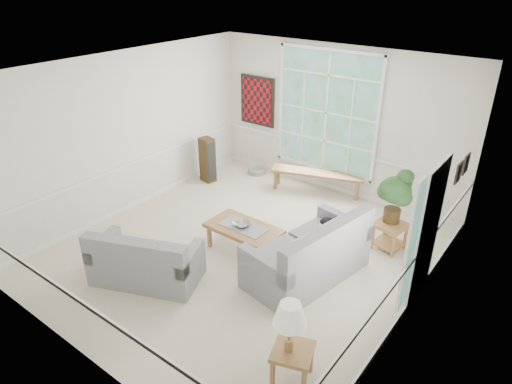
# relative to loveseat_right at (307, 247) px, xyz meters

# --- Properties ---
(floor) EXTENTS (5.50, 6.00, 0.01)m
(floor) POSITION_rel_loveseat_right_xyz_m (-1.19, -0.04, -0.53)
(floor) COLOR beige
(floor) RESTS_ON ground
(ceiling) EXTENTS (5.50, 6.00, 0.02)m
(ceiling) POSITION_rel_loveseat_right_xyz_m (-1.19, -0.04, 2.48)
(ceiling) COLOR white
(ceiling) RESTS_ON ground
(wall_back) EXTENTS (5.50, 0.02, 3.00)m
(wall_back) POSITION_rel_loveseat_right_xyz_m (-1.19, 2.96, 0.98)
(wall_back) COLOR silver
(wall_back) RESTS_ON ground
(wall_front) EXTENTS (5.50, 0.02, 3.00)m
(wall_front) POSITION_rel_loveseat_right_xyz_m (-1.19, -3.04, 0.98)
(wall_front) COLOR silver
(wall_front) RESTS_ON ground
(wall_left) EXTENTS (0.02, 6.00, 3.00)m
(wall_left) POSITION_rel_loveseat_right_xyz_m (-3.94, -0.04, 0.98)
(wall_left) COLOR silver
(wall_left) RESTS_ON ground
(wall_right) EXTENTS (0.02, 6.00, 3.00)m
(wall_right) POSITION_rel_loveseat_right_xyz_m (1.56, -0.04, 0.98)
(wall_right) COLOR silver
(wall_right) RESTS_ON ground
(window_back) EXTENTS (2.30, 0.08, 2.40)m
(window_back) POSITION_rel_loveseat_right_xyz_m (-1.39, 2.92, 1.13)
(window_back) COLOR white
(window_back) RESTS_ON wall_back
(entry_door) EXTENTS (0.08, 0.90, 2.10)m
(entry_door) POSITION_rel_loveseat_right_xyz_m (1.52, 0.56, 0.53)
(entry_door) COLOR white
(entry_door) RESTS_ON floor
(door_sidelight) EXTENTS (0.08, 0.26, 1.90)m
(door_sidelight) POSITION_rel_loveseat_right_xyz_m (1.52, -0.07, 0.63)
(door_sidelight) COLOR white
(door_sidelight) RESTS_ON wall_right
(wall_art) EXTENTS (0.90, 0.06, 1.10)m
(wall_art) POSITION_rel_loveseat_right_xyz_m (-3.14, 2.91, 1.08)
(wall_art) COLOR #580A10
(wall_art) RESTS_ON wall_back
(wall_frame_near) EXTENTS (0.04, 0.26, 0.32)m
(wall_frame_near) POSITION_rel_loveseat_right_xyz_m (1.52, 1.71, 1.03)
(wall_frame_near) COLOR black
(wall_frame_near) RESTS_ON wall_right
(wall_frame_far) EXTENTS (0.04, 0.26, 0.32)m
(wall_frame_far) POSITION_rel_loveseat_right_xyz_m (1.52, 2.11, 1.03)
(wall_frame_far) COLOR black
(wall_frame_far) RESTS_ON wall_right
(loveseat_right) EXTENTS (1.32, 2.07, 1.04)m
(loveseat_right) POSITION_rel_loveseat_right_xyz_m (0.00, 0.00, 0.00)
(loveseat_right) COLOR gray
(loveseat_right) RESTS_ON floor
(loveseat_front) EXTENTS (1.78, 1.36, 0.86)m
(loveseat_front) POSITION_rel_loveseat_right_xyz_m (-1.88, -1.53, -0.09)
(loveseat_front) COLOR gray
(loveseat_front) RESTS_ON floor
(coffee_table) EXTENTS (1.25, 0.70, 0.46)m
(coffee_table) POSITION_rel_loveseat_right_xyz_m (-1.19, -0.05, -0.29)
(coffee_table) COLOR olive
(coffee_table) RESTS_ON floor
(pewter_bowl) EXTENTS (0.37, 0.37, 0.08)m
(pewter_bowl) POSITION_rel_loveseat_right_xyz_m (-1.23, -0.04, -0.01)
(pewter_bowl) COLOR gray
(pewter_bowl) RESTS_ON coffee_table
(window_bench) EXTENTS (1.95, 1.00, 0.45)m
(window_bench) POSITION_rel_loveseat_right_xyz_m (-1.35, 2.61, -0.29)
(window_bench) COLOR olive
(window_bench) RESTS_ON floor
(end_table) EXTENTS (0.55, 0.55, 0.48)m
(end_table) POSITION_rel_loveseat_right_xyz_m (0.72, 1.48, -0.28)
(end_table) COLOR olive
(end_table) RESTS_ON floor
(houseplant) EXTENTS (0.67, 0.67, 0.95)m
(houseplant) POSITION_rel_loveseat_right_xyz_m (0.68, 1.55, 0.44)
(houseplant) COLOR #234820
(houseplant) RESTS_ON end_table
(side_table) EXTENTS (0.57, 0.57, 0.46)m
(side_table) POSITION_rel_loveseat_right_xyz_m (0.91, -1.80, -0.29)
(side_table) COLOR olive
(side_table) RESTS_ON floor
(table_lamp) EXTENTS (0.49, 0.49, 0.65)m
(table_lamp) POSITION_rel_loveseat_right_xyz_m (0.87, -1.83, 0.26)
(table_lamp) COLOR white
(table_lamp) RESTS_ON side_table
(pet_bed) EXTENTS (0.42, 0.42, 0.12)m
(pet_bed) POSITION_rel_loveseat_right_xyz_m (-2.92, 2.61, -0.46)
(pet_bed) COLOR gray
(pet_bed) RESTS_ON floor
(floor_speaker) EXTENTS (0.35, 0.30, 0.99)m
(floor_speaker) POSITION_rel_loveseat_right_xyz_m (-3.55, 1.65, -0.02)
(floor_speaker) COLOR #362611
(floor_speaker) RESTS_ON floor
(cat) EXTENTS (0.38, 0.28, 0.17)m
(cat) POSITION_rel_loveseat_right_xyz_m (0.01, 0.69, 0.10)
(cat) COLOR black
(cat) RESTS_ON loveseat_right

